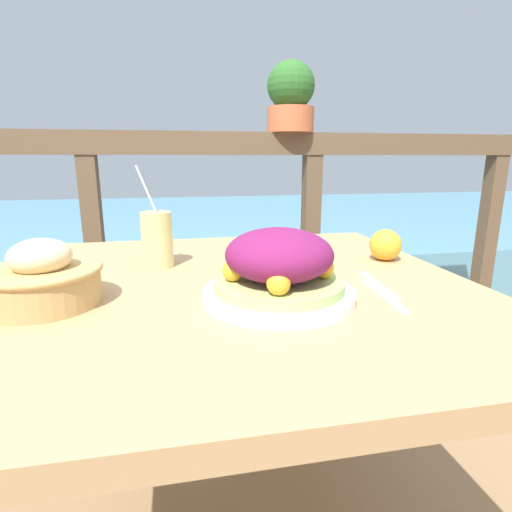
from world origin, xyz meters
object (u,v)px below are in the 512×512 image
potted_plant (291,97)px  bread_basket (43,279)px  drink_glass (157,239)px  salad_plate (279,269)px

potted_plant → bread_basket: bearing=-127.4°
drink_glass → potted_plant: bearing=53.5°
salad_plate → potted_plant: size_ratio=1.01×
bread_basket → salad_plate: bearing=-7.4°
drink_glass → potted_plant: size_ratio=0.87×
bread_basket → potted_plant: bearing=52.6°
salad_plate → drink_glass: (-0.23, 0.28, 0.01)m
salad_plate → potted_plant: bearing=73.4°
bread_basket → potted_plant: size_ratio=0.73×
potted_plant → salad_plate: bearing=-106.6°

